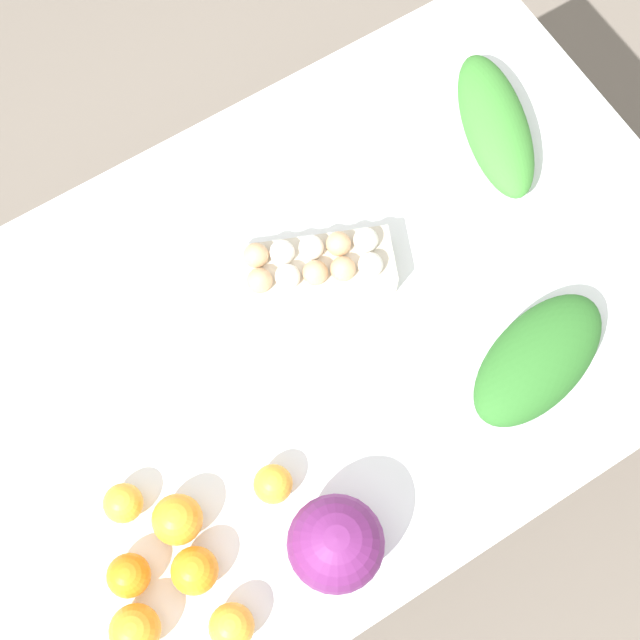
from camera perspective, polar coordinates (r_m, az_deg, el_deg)
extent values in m
plane|color=#70665B|center=(2.26, 0.00, -6.48)|extent=(8.00, 8.00, 0.00)
cube|color=silver|center=(1.58, 0.00, -0.43)|extent=(1.42, 0.94, 0.03)
cylinder|color=brown|center=(2.24, 8.93, 13.27)|extent=(0.06, 0.06, 0.70)
sphere|color=#6B2366|center=(1.40, 1.02, -14.12)|extent=(0.15, 0.15, 0.15)
cube|color=beige|center=(1.57, -0.43, 3.24)|extent=(0.30, 0.21, 0.06)
sphere|color=tan|center=(1.52, -3.88, 2.54)|extent=(0.04, 0.04, 0.04)
sphere|color=white|center=(1.52, -2.09, 2.80)|extent=(0.04, 0.04, 0.04)
sphere|color=tan|center=(1.52, -0.31, 3.05)|extent=(0.04, 0.04, 0.04)
sphere|color=tan|center=(1.52, 1.48, 3.30)|extent=(0.04, 0.04, 0.04)
sphere|color=white|center=(1.53, 3.25, 3.55)|extent=(0.04, 0.04, 0.04)
sphere|color=tan|center=(1.54, -4.11, 4.16)|extent=(0.04, 0.04, 0.04)
sphere|color=white|center=(1.54, -2.34, 4.41)|extent=(0.04, 0.04, 0.04)
sphere|color=white|center=(1.54, -0.57, 4.66)|extent=(0.04, 0.04, 0.04)
sphere|color=tan|center=(1.54, 1.19, 4.90)|extent=(0.04, 0.04, 0.04)
sphere|color=white|center=(1.55, 2.95, 5.14)|extent=(0.04, 0.04, 0.04)
ellipsoid|color=#2D6B28|center=(1.54, 13.79, -2.45)|extent=(0.32, 0.22, 0.09)
ellipsoid|color=#3D8433|center=(1.72, 11.16, 12.16)|extent=(0.21, 0.33, 0.09)
sphere|color=orange|center=(1.46, -9.12, -12.50)|extent=(0.08, 0.08, 0.08)
sphere|color=orange|center=(1.46, -11.76, -18.86)|extent=(0.08, 0.08, 0.08)
sphere|color=#F9A833|center=(1.46, -3.02, -10.44)|extent=(0.06, 0.06, 0.06)
sphere|color=#F9A833|center=(1.49, -12.48, -11.37)|extent=(0.06, 0.06, 0.06)
sphere|color=#F9A833|center=(1.44, -5.68, -18.93)|extent=(0.07, 0.07, 0.07)
sphere|color=orange|center=(1.47, -12.15, -15.69)|extent=(0.07, 0.07, 0.07)
sphere|color=orange|center=(1.45, -8.03, -15.60)|extent=(0.08, 0.08, 0.08)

